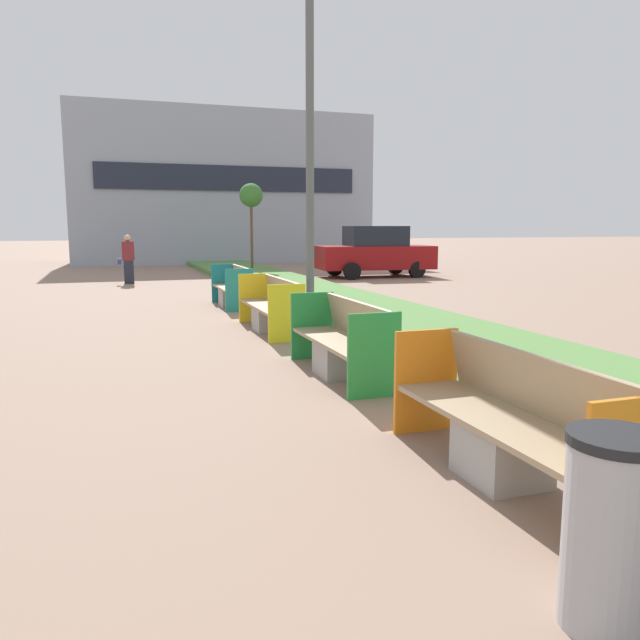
% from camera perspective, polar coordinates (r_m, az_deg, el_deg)
% --- Properties ---
extents(planter_grass_strip, '(2.80, 120.00, 0.18)m').
position_cam_1_polar(planter_grass_strip, '(10.65, 9.42, -1.09)').
color(planter_grass_strip, '#568442').
rests_on(planter_grass_strip, ground).
extents(building_backdrop, '(14.90, 6.20, 7.51)m').
position_cam_1_polar(building_backdrop, '(34.06, -9.11, 11.68)').
color(building_backdrop, '#939EAD').
rests_on(building_backdrop, ground).
extents(bench_orange_frame, '(0.65, 2.39, 0.94)m').
position_cam_1_polar(bench_orange_frame, '(4.85, 16.74, -9.61)').
color(bench_orange_frame, '#9E9B96').
rests_on(bench_orange_frame, ground).
extents(bench_green_frame, '(0.65, 2.22, 0.94)m').
position_cam_1_polar(bench_green_frame, '(7.80, 2.03, -2.42)').
color(bench_green_frame, '#9E9B96').
rests_on(bench_green_frame, ground).
extents(bench_yellow_frame, '(0.65, 2.37, 0.94)m').
position_cam_1_polar(bench_yellow_frame, '(11.17, -4.46, 0.93)').
color(bench_yellow_frame, '#9E9B96').
rests_on(bench_yellow_frame, ground).
extents(bench_teal_frame, '(0.65, 1.93, 0.94)m').
position_cam_1_polar(bench_teal_frame, '(14.67, -7.97, 2.65)').
color(bench_teal_frame, '#9E9B96').
rests_on(bench_teal_frame, ground).
extents(litter_bin, '(0.46, 0.46, 0.94)m').
position_cam_1_polar(litter_bin, '(3.31, 25.18, -17.12)').
color(litter_bin, '#9EA0A5').
rests_on(litter_bin, ground).
extents(street_lamp_post, '(0.24, 0.44, 8.52)m').
position_cam_1_polar(street_lamp_post, '(11.23, -0.95, 22.98)').
color(street_lamp_post, '#56595B').
rests_on(street_lamp_post, ground).
extents(sapling_tree_far, '(0.91, 0.91, 3.49)m').
position_cam_1_polar(sapling_tree_far, '(24.67, -6.32, 11.13)').
color(sapling_tree_far, brown).
rests_on(sapling_tree_far, ground).
extents(pedestrian_walking, '(0.53, 0.24, 1.58)m').
position_cam_1_polar(pedestrian_walking, '(21.21, -17.15, 5.33)').
color(pedestrian_walking, '#232633').
rests_on(pedestrian_walking, ground).
extents(parked_car_distant, '(4.34, 2.13, 1.86)m').
position_cam_1_polar(parked_car_distant, '(23.11, 5.06, 6.21)').
color(parked_car_distant, maroon).
rests_on(parked_car_distant, ground).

